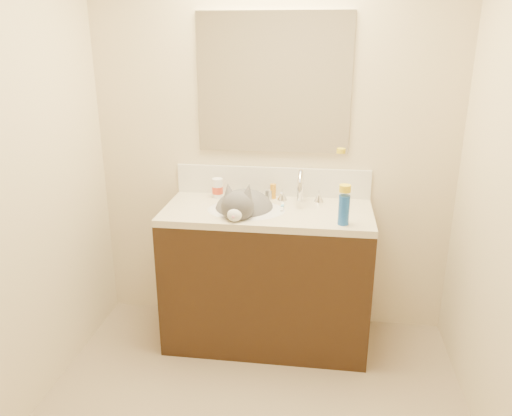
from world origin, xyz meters
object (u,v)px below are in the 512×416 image
(vanity_cabinet, at_px, (267,279))
(faucet, at_px, (300,189))
(amber_bottle, at_px, (273,191))
(cat, at_px, (243,211))
(basin, at_px, (246,221))
(spray_can, at_px, (344,210))
(silver_jar, at_px, (269,194))
(pill_bottle, at_px, (218,188))

(vanity_cabinet, height_order, faucet, faucet)
(faucet, xyz_separation_m, amber_bottle, (-0.17, 0.06, -0.04))
(faucet, bearing_deg, cat, -154.04)
(basin, xyz_separation_m, spray_can, (0.54, -0.16, 0.15))
(vanity_cabinet, relative_size, cat, 2.44)
(faucet, distance_m, silver_jar, 0.21)
(vanity_cabinet, relative_size, amber_bottle, 13.27)
(cat, relative_size, spray_can, 3.07)
(spray_can, bearing_deg, pill_bottle, 154.06)
(pill_bottle, distance_m, spray_can, 0.84)
(basin, distance_m, spray_can, 0.59)
(spray_can, bearing_deg, silver_jar, 138.84)
(silver_jar, distance_m, spray_can, 0.59)
(spray_can, bearing_deg, cat, 162.94)
(cat, distance_m, amber_bottle, 0.27)
(silver_jar, bearing_deg, spray_can, -41.16)
(pill_bottle, bearing_deg, faucet, -4.46)
(faucet, relative_size, cat, 0.57)
(cat, bearing_deg, silver_jar, 62.72)
(cat, distance_m, pill_bottle, 0.28)
(vanity_cabinet, distance_m, amber_bottle, 0.53)
(vanity_cabinet, height_order, silver_jar, silver_jar)
(vanity_cabinet, bearing_deg, cat, -172.70)
(cat, relative_size, silver_jar, 9.13)
(spray_can, bearing_deg, faucet, 126.79)
(amber_bottle, bearing_deg, basin, -119.45)
(cat, bearing_deg, vanity_cabinet, 10.15)
(pill_bottle, relative_size, amber_bottle, 1.32)
(silver_jar, height_order, amber_bottle, amber_bottle)
(faucet, relative_size, pill_bottle, 2.34)
(cat, xyz_separation_m, pill_bottle, (-0.19, 0.19, 0.07))
(pill_bottle, xyz_separation_m, amber_bottle, (0.34, 0.02, -0.01))
(vanity_cabinet, bearing_deg, amber_bottle, 86.92)
(vanity_cabinet, xyz_separation_m, spray_can, (0.42, -0.19, 0.53))
(amber_bottle, bearing_deg, pill_bottle, -175.82)
(silver_jar, xyz_separation_m, amber_bottle, (0.03, 0.01, 0.02))
(silver_jar, bearing_deg, cat, -120.13)
(amber_bottle, distance_m, spray_can, 0.57)
(pill_bottle, bearing_deg, basin, -44.57)
(basin, bearing_deg, pill_bottle, 135.43)
(amber_bottle, bearing_deg, spray_can, -43.45)
(amber_bottle, bearing_deg, faucet, -20.93)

